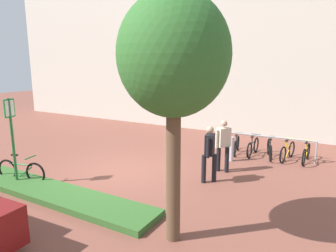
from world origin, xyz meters
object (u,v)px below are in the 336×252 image
parking_sign_post (12,130)px  person_suited_dark (210,150)px  bike_rack_cluster (270,149)px  person_shirt_white (223,143)px  bike_at_sign (21,171)px  tree_sidewalk (174,58)px  bollard_steel (232,149)px

parking_sign_post → person_suited_dark: bearing=31.8°
bike_rack_cluster → person_shirt_white: person_shirt_white is taller
bike_at_sign → tree_sidewalk: bearing=-4.1°
bike_at_sign → person_suited_dark: 5.64m
tree_sidewalk → bollard_steel: size_ratio=5.30×
person_shirt_white → person_suited_dark: size_ratio=1.00×
bollard_steel → tree_sidewalk: bearing=-84.4°
bollard_steel → person_suited_dark: (0.04, -2.28, 0.53)m
parking_sign_post → person_shirt_white: (4.85, 4.05, -0.68)m
bike_at_sign → person_shirt_white: 6.27m
tree_sidewalk → bike_rack_cluster: tree_sidewalk is taller
bollard_steel → person_shirt_white: (0.08, -1.20, 0.53)m
parking_sign_post → bike_rack_cluster: size_ratio=0.80×
bike_rack_cluster → bollard_steel: bearing=-134.9°
bike_rack_cluster → bike_at_sign: bearing=-134.0°
person_shirt_white → bike_rack_cluster: bearing=66.0°
bike_at_sign → bollard_steel: 6.99m
bollard_steel → person_suited_dark: 2.34m
tree_sidewalk → person_shirt_white: size_ratio=2.77×
tree_sidewalk → parking_sign_post: size_ratio=1.87×
tree_sidewalk → person_suited_dark: 4.12m
person_suited_dark → bike_rack_cluster: bearing=72.4°
tree_sidewalk → person_suited_dark: bearing=99.0°
bollard_steel → person_suited_dark: person_suited_dark is taller
bike_at_sign → bollard_steel: size_ratio=1.84×
parking_sign_post → bollard_steel: bearing=47.8°
bike_rack_cluster → person_shirt_white: bearing=-114.0°
tree_sidewalk → parking_sign_post: 5.65m
tree_sidewalk → parking_sign_post: tree_sidewalk is taller
tree_sidewalk → bike_rack_cluster: size_ratio=1.49×
bike_at_sign → person_shirt_white: (4.92, 3.84, 0.63)m
bike_at_sign → parking_sign_post: bearing=-71.8°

